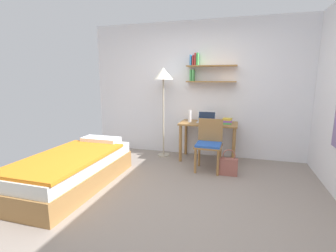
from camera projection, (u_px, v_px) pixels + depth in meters
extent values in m
plane|color=gray|center=(172.00, 199.00, 3.11)|extent=(5.28, 5.28, 0.00)
cube|color=white|center=(200.00, 90.00, 4.77)|extent=(4.40, 0.05, 2.60)
cube|color=#9E703D|center=(211.00, 82.00, 4.55)|extent=(0.92, 0.22, 0.02)
cube|color=#4CA856|center=(191.00, 75.00, 4.66)|extent=(0.03, 0.15, 0.21)
cube|color=#4CA856|center=(193.00, 75.00, 4.64)|extent=(0.03, 0.16, 0.21)
cube|color=#9E703D|center=(212.00, 66.00, 4.49)|extent=(0.92, 0.22, 0.02)
cube|color=#3384C6|center=(191.00, 60.00, 4.60)|extent=(0.02, 0.17, 0.19)
cube|color=#D13D38|center=(193.00, 60.00, 4.61)|extent=(0.02, 0.13, 0.19)
cube|color=#D13D38|center=(196.00, 59.00, 4.59)|extent=(0.03, 0.12, 0.23)
cube|color=#4CA856|center=(198.00, 59.00, 4.57)|extent=(0.03, 0.14, 0.23)
cube|color=#9E703D|center=(73.00, 176.00, 3.49)|extent=(0.90, 1.94, 0.28)
cube|color=silver|center=(72.00, 162.00, 3.44)|extent=(0.86, 1.88, 0.16)
cube|color=orange|center=(66.00, 158.00, 3.32)|extent=(0.92, 1.59, 0.04)
cube|color=white|center=(101.00, 140.00, 4.13)|extent=(0.63, 0.28, 0.10)
cube|color=#9E703D|center=(208.00, 123.00, 4.51)|extent=(1.04, 0.56, 0.03)
cylinder|color=#9E703D|center=(180.00, 143.00, 4.49)|extent=(0.06, 0.06, 0.69)
cylinder|color=#9E703D|center=(234.00, 147.00, 4.23)|extent=(0.06, 0.06, 0.69)
cylinder|color=#9E703D|center=(186.00, 138.00, 4.93)|extent=(0.06, 0.06, 0.69)
cylinder|color=#9E703D|center=(234.00, 141.00, 4.67)|extent=(0.06, 0.06, 0.69)
cube|color=#9E703D|center=(208.00, 146.00, 4.02)|extent=(0.44, 0.42, 0.03)
cube|color=blue|center=(209.00, 144.00, 4.01)|extent=(0.40, 0.39, 0.04)
cube|color=#9E703D|center=(211.00, 130.00, 4.15)|extent=(0.41, 0.04, 0.38)
cylinder|color=#9E703D|center=(195.00, 161.00, 3.95)|extent=(0.04, 0.04, 0.41)
cylinder|color=#9E703D|center=(218.00, 163.00, 3.84)|extent=(0.04, 0.04, 0.41)
cylinder|color=#9E703D|center=(199.00, 155.00, 4.27)|extent=(0.04, 0.04, 0.41)
cylinder|color=#9E703D|center=(220.00, 157.00, 4.17)|extent=(0.04, 0.04, 0.41)
cylinder|color=#B2A893|center=(164.00, 155.00, 4.90)|extent=(0.24, 0.24, 0.02)
cylinder|color=#B2A893|center=(163.00, 118.00, 4.76)|extent=(0.03, 0.03, 1.48)
cone|color=silver|center=(163.00, 73.00, 4.60)|extent=(0.38, 0.38, 0.22)
cube|color=#B7BABF|center=(206.00, 122.00, 4.53)|extent=(0.34, 0.21, 0.01)
cube|color=#B7BABF|center=(207.00, 116.00, 4.58)|extent=(0.33, 0.07, 0.19)
cube|color=black|center=(207.00, 116.00, 4.58)|extent=(0.30, 0.06, 0.16)
cylinder|color=silver|center=(190.00, 116.00, 4.55)|extent=(0.06, 0.06, 0.23)
cube|color=#4CA856|center=(227.00, 123.00, 4.43)|extent=(0.17, 0.25, 0.03)
cube|color=purple|center=(227.00, 121.00, 4.41)|extent=(0.17, 0.21, 0.03)
cube|color=gold|center=(227.00, 119.00, 4.41)|extent=(0.17, 0.20, 0.03)
cube|color=#99564C|center=(228.00, 167.00, 3.88)|extent=(0.29, 0.11, 0.27)
torus|color=#99564C|center=(229.00, 156.00, 3.84)|extent=(0.20, 0.02, 0.20)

